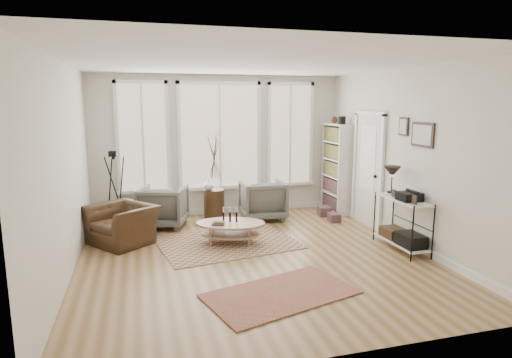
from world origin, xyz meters
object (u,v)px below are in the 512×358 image
object	(u,v)px
armchair_left	(163,206)
armchair_right	(262,200)
low_shelf	(402,218)
side_table	(214,179)
accent_chair	(122,224)
bookcase	(336,168)
coffee_table	(230,227)

from	to	relation	value
armchair_left	armchair_right	world-z (taller)	armchair_right
low_shelf	side_table	world-z (taller)	side_table
accent_chair	bookcase	bearing A→B (deg)	64.69
coffee_table	accent_chair	size ratio (longest dim) A/B	1.31
armchair_left	side_table	distance (m)	1.13
armchair_right	accent_chair	distance (m)	2.83
coffee_table	accent_chair	world-z (taller)	accent_chair
bookcase	armchair_right	xyz separation A→B (m)	(-1.70, -0.17, -0.56)
bookcase	accent_chair	world-z (taller)	bookcase
coffee_table	accent_chair	bearing A→B (deg)	163.90
bookcase	coffee_table	world-z (taller)	bookcase
coffee_table	armchair_right	world-z (taller)	armchair_right
armchair_right	accent_chair	world-z (taller)	armchair_right
bookcase	coffee_table	distance (m)	3.13
accent_chair	low_shelf	bearing A→B (deg)	32.57
armchair_right	low_shelf	bearing A→B (deg)	127.55
low_shelf	coffee_table	size ratio (longest dim) A/B	1.00
armchair_right	side_table	bearing A→B (deg)	-9.23
side_table	coffee_table	bearing A→B (deg)	-89.86
bookcase	armchair_right	world-z (taller)	bookcase
bookcase	low_shelf	bearing A→B (deg)	-91.28
armchair_left	side_table	size ratio (longest dim) A/B	0.49
low_shelf	coffee_table	xyz separation A→B (m)	(-2.60, 1.00, -0.23)
armchair_right	accent_chair	xyz separation A→B (m)	(-2.70, -0.85, -0.07)
low_shelf	armchair_right	world-z (taller)	low_shelf
low_shelf	armchair_left	size ratio (longest dim) A/B	1.52
bookcase	side_table	bearing A→B (deg)	179.23
bookcase	armchair_left	xyz separation A→B (m)	(-3.67, -0.18, -0.56)
armchair_left	accent_chair	world-z (taller)	armchair_left
low_shelf	coffee_table	bearing A→B (deg)	158.97
armchair_right	side_table	distance (m)	1.07
armchair_right	side_table	world-z (taller)	side_table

